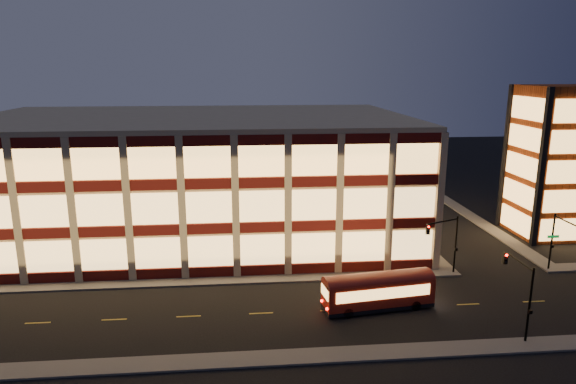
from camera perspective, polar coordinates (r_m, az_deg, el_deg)
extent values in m
plane|color=black|center=(49.63, -8.00, -10.26)|extent=(200.00, 200.00, 0.00)
cube|color=#514F4C|center=(50.76, -11.38, -9.75)|extent=(54.00, 2.00, 0.15)
cube|color=#514F4C|center=(68.55, 12.27, -3.55)|extent=(2.00, 30.00, 0.15)
cube|color=#514F4C|center=(72.58, 20.59, -3.17)|extent=(2.00, 30.00, 0.15)
cube|color=#514F4C|center=(38.09, -8.89, -18.10)|extent=(100.00, 2.00, 0.15)
cube|color=tan|center=(63.92, -10.23, 1.71)|extent=(50.00, 30.00, 14.00)
cube|color=tan|center=(62.84, -10.52, 8.19)|extent=(50.40, 30.40, 0.50)
cube|color=#470C0A|center=(51.34, -11.31, -8.77)|extent=(50.10, 0.25, 1.00)
cube|color=#E9B062|center=(50.61, -11.42, -6.56)|extent=(49.00, 0.20, 3.00)
cube|color=#470C0A|center=(68.12, 11.58, -3.12)|extent=(0.25, 30.10, 1.00)
cube|color=#E9B062|center=(67.55, 11.65, -1.42)|extent=(0.20, 29.00, 3.00)
cube|color=#470C0A|center=(49.85, -11.55, -4.09)|extent=(50.10, 0.25, 1.00)
cube|color=#E9B062|center=(49.28, -11.66, -1.76)|extent=(49.00, 0.20, 3.00)
cube|color=#470C0A|center=(67.00, 11.76, 0.48)|extent=(0.25, 30.10, 1.00)
cube|color=#E9B062|center=(66.56, 11.83, 2.24)|extent=(0.20, 29.00, 3.00)
cube|color=#470C0A|center=(48.70, -11.80, 0.85)|extent=(50.10, 0.25, 1.00)
cube|color=#E9B062|center=(48.31, -11.91, 3.28)|extent=(49.00, 0.20, 3.00)
cube|color=#470C0A|center=(66.16, 11.95, 4.19)|extent=(0.25, 30.10, 1.00)
cube|color=#E9B062|center=(65.85, 12.02, 6.00)|extent=(0.20, 29.00, 3.00)
cube|color=#8C3814|center=(69.32, 27.46, 2.99)|extent=(8.00, 8.00, 18.00)
cube|color=black|center=(63.87, 26.33, 2.32)|extent=(0.60, 0.60, 18.00)
cube|color=black|center=(70.69, 23.01, 3.63)|extent=(0.60, 0.60, 18.00)
cube|color=black|center=(74.80, 28.43, 3.56)|extent=(0.60, 0.60, 18.00)
cube|color=#EBA652|center=(67.57, 28.62, -3.69)|extent=(6.60, 0.16, 2.60)
cube|color=#EBA652|center=(68.76, 23.94, -2.89)|extent=(0.16, 6.60, 2.60)
cube|color=#EBA652|center=(66.73, 28.96, -0.89)|extent=(6.60, 0.16, 2.60)
cube|color=#EBA652|center=(67.94, 24.21, -0.14)|extent=(0.16, 6.60, 2.60)
cube|color=#EBA652|center=(66.06, 29.29, 1.96)|extent=(6.60, 0.16, 2.60)
cube|color=#EBA652|center=(67.28, 24.49, 2.67)|extent=(0.16, 6.60, 2.60)
cube|color=#EBA652|center=(66.78, 24.78, 5.53)|extent=(0.16, 6.60, 2.60)
cube|color=#EBA652|center=(66.46, 25.08, 8.43)|extent=(0.16, 6.60, 2.60)
cylinder|color=black|center=(53.42, 18.11, -5.61)|extent=(0.18, 0.18, 6.00)
cylinder|color=black|center=(51.29, 16.86, -3.15)|extent=(3.56, 1.63, 0.14)
cube|color=black|center=(50.14, 15.28, -4.02)|extent=(0.32, 0.32, 0.95)
sphere|color=#FF0C05|center=(49.89, 15.38, -3.75)|extent=(0.20, 0.20, 0.20)
cube|color=black|center=(53.38, 18.17, -6.08)|extent=(0.25, 0.18, 0.28)
cylinder|color=black|center=(58.07, 27.25, -4.94)|extent=(0.18, 0.18, 6.00)
cylinder|color=black|center=(55.74, 28.63, -2.93)|extent=(0.14, 4.00, 0.14)
cube|color=black|center=(58.03, 27.31, -5.38)|extent=(0.25, 0.18, 0.28)
cube|color=#0C7226|center=(57.77, 27.39, -4.42)|extent=(1.20, 0.06, 0.28)
cylinder|color=black|center=(42.48, 25.24, -11.35)|extent=(0.18, 0.18, 6.00)
cylinder|color=black|center=(43.07, 24.28, -7.02)|extent=(0.14, 4.00, 0.14)
cube|color=black|center=(44.86, 22.98, -6.76)|extent=(0.32, 0.32, 0.95)
sphere|color=#FF0C05|center=(44.62, 23.12, -6.47)|extent=(0.20, 0.20, 0.20)
cube|color=black|center=(42.48, 25.32, -11.95)|extent=(0.25, 0.18, 0.28)
cube|color=maroon|center=(44.90, 9.98, -10.77)|extent=(9.64, 3.61, 2.16)
cube|color=black|center=(45.44, 9.91, -12.23)|extent=(9.64, 3.61, 0.33)
cylinder|color=black|center=(43.52, 6.70, -13.20)|extent=(0.88, 0.39, 0.85)
cylinder|color=black|center=(45.27, 5.80, -12.06)|extent=(0.88, 0.39, 0.85)
cylinder|color=black|center=(45.76, 13.98, -12.13)|extent=(0.88, 0.39, 0.85)
cylinder|color=black|center=(47.42, 12.84, -11.11)|extent=(0.88, 0.39, 0.85)
cube|color=#EBA652|center=(43.79, 10.62, -11.06)|extent=(8.21, 1.19, 0.94)
cube|color=#EBA652|center=(45.80, 9.40, -9.86)|extent=(8.21, 1.19, 0.94)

